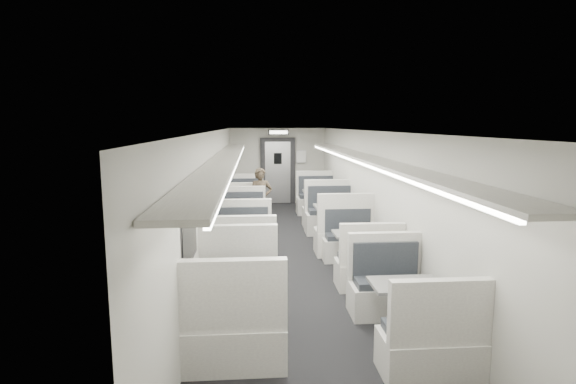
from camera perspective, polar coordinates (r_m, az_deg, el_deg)
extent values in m
cube|color=black|center=(8.67, 0.84, -8.73)|extent=(3.00, 12.00, 0.12)
cube|color=white|center=(8.28, 0.87, 8.16)|extent=(3.00, 12.00, 0.12)
cube|color=#B5B4A9|center=(14.38, -1.34, 3.34)|extent=(3.00, 0.12, 2.40)
cube|color=#B5B4A9|center=(2.66, 13.69, -21.57)|extent=(3.00, 0.12, 2.40)
cube|color=#B5B4A9|center=(8.39, -9.82, -0.61)|extent=(0.12, 12.00, 2.40)
cube|color=#B5B4A9|center=(8.66, 11.19, -0.35)|extent=(0.12, 12.00, 2.40)
cube|color=#B3AEA8|center=(11.33, -5.52, -3.17)|extent=(1.03, 0.57, 0.44)
cube|color=black|center=(11.31, -5.54, -1.81)|extent=(0.91, 0.46, 0.10)
cube|color=#B3AEA8|center=(11.03, -5.59, -0.55)|extent=(1.03, 0.12, 0.68)
cube|color=#B3AEA8|center=(12.82, -5.39, -1.78)|extent=(1.03, 0.57, 0.44)
cube|color=black|center=(12.74, -5.41, -0.63)|extent=(0.91, 0.46, 0.10)
cube|color=#B3AEA8|center=(12.94, -5.41, 0.82)|extent=(1.03, 0.12, 0.68)
cylinder|color=#B8B8BB|center=(12.05, -5.46, -1.89)|extent=(0.10, 0.10, 0.67)
cylinder|color=#B8B8BB|center=(12.11, -5.44, -3.38)|extent=(0.35, 0.35, 0.03)
cube|color=slate|center=(11.99, -5.49, -0.13)|extent=(0.85, 0.58, 0.04)
cube|color=#B3AEA8|center=(8.96, -5.82, -6.38)|extent=(1.01, 0.56, 0.43)
cube|color=black|center=(8.92, -5.85, -4.70)|extent=(0.90, 0.45, 0.10)
cube|color=#B3AEA8|center=(8.63, -5.91, -3.20)|extent=(1.01, 0.11, 0.67)
cube|color=#B3AEA8|center=(10.40, -5.62, -4.25)|extent=(1.01, 0.56, 0.43)
cube|color=black|center=(10.32, -5.65, -2.86)|extent=(0.90, 0.45, 0.10)
cube|color=#B3AEA8|center=(10.50, -5.64, -1.08)|extent=(1.01, 0.11, 0.67)
cylinder|color=#B8B8BB|center=(9.65, -5.73, -4.57)|extent=(0.10, 0.10, 0.66)
cylinder|color=#B8B8BB|center=(9.73, -5.70, -6.38)|extent=(0.34, 0.34, 0.03)
cube|color=slate|center=(9.58, -5.76, -2.43)|extent=(0.84, 0.57, 0.04)
cube|color=#B3AEA8|center=(6.53, -6.38, -11.98)|extent=(1.10, 0.61, 0.47)
cube|color=black|center=(6.47, -6.41, -9.51)|extent=(0.98, 0.49, 0.10)
cube|color=#B3AEA8|center=(6.13, -6.55, -7.48)|extent=(1.10, 0.12, 0.73)
cube|color=#B3AEA8|center=(8.07, -5.99, -7.93)|extent=(1.10, 0.61, 0.47)
cube|color=black|center=(7.97, -6.02, -6.02)|extent=(0.98, 0.49, 0.10)
cube|color=#B3AEA8|center=(8.14, -6.01, -3.44)|extent=(1.10, 0.12, 0.73)
cylinder|color=#B8B8BB|center=(7.26, -6.18, -8.81)|extent=(0.10, 0.10, 0.72)
cylinder|color=#B8B8BB|center=(7.37, -6.13, -11.35)|extent=(0.37, 0.37, 0.03)
cube|color=slate|center=(7.15, -6.23, -5.74)|extent=(0.91, 0.62, 0.04)
cube|color=#B3AEA8|center=(5.05, -7.04, -18.41)|extent=(1.12, 0.63, 0.48)
cube|color=black|center=(4.95, -7.09, -15.24)|extent=(1.00, 0.50, 0.11)
cube|color=#B3AEA8|center=(4.59, -7.31, -12.92)|extent=(1.12, 0.13, 0.74)
cube|color=#B3AEA8|center=(6.56, -6.37, -11.84)|extent=(1.12, 0.63, 0.48)
cube|color=black|center=(6.44, -6.42, -9.51)|extent=(1.00, 0.50, 0.11)
cube|color=#B3AEA8|center=(6.60, -6.39, -6.18)|extent=(1.12, 0.13, 0.74)
cylinder|color=#B8B8BB|center=(5.75, -6.68, -13.54)|extent=(0.11, 0.11, 0.73)
cylinder|color=#B8B8BB|center=(5.89, -6.62, -16.69)|extent=(0.38, 0.38, 0.03)
cube|color=slate|center=(5.61, -6.75, -9.67)|extent=(0.93, 0.64, 0.04)
cube|color=#B3AEA8|center=(11.19, 4.75, -3.22)|extent=(1.11, 0.62, 0.47)
cube|color=black|center=(11.17, 4.75, -1.74)|extent=(0.98, 0.49, 0.10)
cube|color=#B3AEA8|center=(10.87, 4.98, -0.36)|extent=(1.11, 0.13, 0.73)
cube|color=#B3AEA8|center=(12.77, 3.60, -1.72)|extent=(1.11, 0.62, 0.47)
cube|color=black|center=(12.69, 3.63, -0.47)|extent=(0.98, 0.49, 0.10)
cube|color=#B3AEA8|center=(12.90, 3.49, 1.08)|extent=(1.11, 0.13, 0.73)
cylinder|color=#B8B8BB|center=(11.96, 4.15, -1.83)|extent=(0.10, 0.10, 0.72)
cylinder|color=#B8B8BB|center=(12.03, 4.13, -3.45)|extent=(0.38, 0.38, 0.03)
cube|color=slate|center=(11.89, 4.17, 0.07)|extent=(0.92, 0.63, 0.04)
cube|color=#B3AEA8|center=(8.94, 7.14, -6.25)|extent=(1.14, 0.63, 0.48)
cube|color=black|center=(8.90, 7.14, -4.37)|extent=(1.01, 0.50, 0.11)
cube|color=#B3AEA8|center=(8.58, 7.52, -2.67)|extent=(1.14, 0.13, 0.75)
cube|color=#B3AEA8|center=(10.54, 5.34, -3.94)|extent=(1.14, 0.63, 0.48)
cube|color=black|center=(10.45, 5.39, -2.40)|extent=(1.01, 0.50, 0.11)
cube|color=#B3AEA8|center=(10.65, 5.17, -0.43)|extent=(1.14, 0.13, 0.75)
cylinder|color=#B8B8BB|center=(9.71, 6.17, -4.26)|extent=(0.11, 0.11, 0.74)
cylinder|color=#B8B8BB|center=(9.79, 6.14, -6.28)|extent=(0.39, 0.39, 0.03)
cube|color=slate|center=(9.62, 6.21, -1.87)|extent=(0.94, 0.64, 0.04)
cube|color=#B3AEA8|center=(7.23, 10.08, -10.22)|extent=(0.98, 0.55, 0.42)
cube|color=black|center=(7.18, 10.08, -8.22)|extent=(0.87, 0.44, 0.09)
cube|color=#B3AEA8|center=(6.89, 10.61, -6.55)|extent=(0.98, 0.11, 0.65)
cube|color=#B3AEA8|center=(8.57, 7.67, -7.14)|extent=(0.98, 0.55, 0.42)
cube|color=black|center=(8.48, 7.74, -5.54)|extent=(0.87, 0.44, 0.09)
cube|color=#B3AEA8|center=(8.63, 7.47, -3.39)|extent=(0.98, 0.11, 0.65)
cylinder|color=#B8B8BB|center=(7.87, 8.79, -7.78)|extent=(0.09, 0.09, 0.64)
cylinder|color=#B8B8BB|center=(7.96, 8.73, -9.89)|extent=(0.33, 0.33, 0.03)
cube|color=slate|center=(7.77, 8.85, -5.26)|extent=(0.81, 0.56, 0.04)
cube|color=#B3AEA8|center=(5.05, 17.49, -19.10)|extent=(0.99, 0.55, 0.42)
cube|color=black|center=(4.96, 17.50, -16.31)|extent=(0.88, 0.44, 0.09)
cube|color=#B3AEA8|center=(4.66, 18.74, -14.30)|extent=(0.99, 0.11, 0.66)
cube|color=#B3AEA8|center=(6.30, 12.45, -13.15)|extent=(0.99, 0.55, 0.42)
cube|color=black|center=(6.19, 12.60, -11.02)|extent=(0.88, 0.44, 0.09)
cube|color=#B3AEA8|center=(6.31, 12.08, -7.93)|extent=(0.99, 0.11, 0.66)
cylinder|color=#B8B8BB|center=(5.62, 14.70, -14.76)|extent=(0.09, 0.09, 0.65)
cylinder|color=#B8B8BB|center=(5.75, 14.57, -17.60)|extent=(0.34, 0.34, 0.03)
cube|color=slate|center=(5.49, 14.84, -11.30)|extent=(0.83, 0.56, 0.04)
imported|color=black|center=(10.68, -3.47, -0.96)|extent=(0.55, 0.36, 1.50)
cube|color=black|center=(11.72, -7.94, 2.79)|extent=(0.02, 1.18, 0.84)
cube|color=black|center=(9.54, -8.74, 1.44)|extent=(0.02, 1.18, 0.84)
cube|color=black|center=(7.37, -10.02, -0.70)|extent=(0.02, 1.18, 0.84)
cube|color=black|center=(5.23, -12.36, -4.60)|extent=(0.02, 1.18, 0.84)
cube|color=#B3AEA8|center=(7.98, -8.01, 4.18)|extent=(0.46, 10.40, 0.05)
cube|color=white|center=(7.97, -6.56, 3.84)|extent=(0.05, 10.20, 0.04)
cube|color=#B3AEA8|center=(8.21, 9.87, 4.26)|extent=(0.46, 10.40, 0.05)
cube|color=white|center=(8.17, 8.50, 3.92)|extent=(0.05, 10.20, 0.04)
cube|color=black|center=(14.28, -1.31, 2.69)|extent=(1.10, 0.10, 2.10)
cube|color=#B8B8BB|center=(14.25, -1.31, 2.48)|extent=(0.80, 0.05, 1.95)
cube|color=black|center=(14.17, -1.30, 4.27)|extent=(0.25, 0.02, 0.35)
cube|color=black|center=(13.71, -1.22, 7.60)|extent=(0.62, 0.10, 0.16)
cube|color=white|center=(13.65, -1.21, 7.59)|extent=(0.54, 0.02, 0.10)
cube|color=silver|center=(14.28, 1.70, 4.50)|extent=(0.32, 0.02, 0.40)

